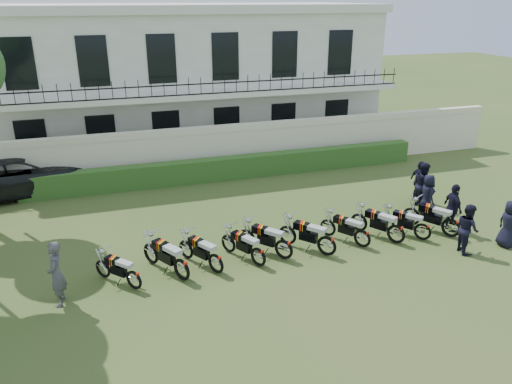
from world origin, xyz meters
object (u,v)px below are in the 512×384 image
motorcycle_4 (284,245)px  officer_5 (419,182)px  motorcycle_1 (181,264)px  motorcycle_2 (216,259)px  motorcycle_8 (423,228)px  officer_3 (427,195)px  motorcycle_6 (363,234)px  motorcycle_3 (258,253)px  officer_2 (453,208)px  motorcycle_5 (327,241)px  motorcycle_7 (397,230)px  inspector (56,274)px  officer_0 (509,224)px  officer_1 (467,228)px  motorcycle_0 (134,276)px  suv (20,175)px  motorcycle_9 (452,223)px  officer_4 (423,185)px

motorcycle_4 → officer_5: officer_5 is taller
motorcycle_1 → motorcycle_2: motorcycle_1 is taller
motorcycle_8 → officer_3: officer_3 is taller
motorcycle_6 → motorcycle_2: bearing=148.7°
motorcycle_3 → officer_2: bearing=-26.3°
motorcycle_4 → motorcycle_5: bearing=-47.7°
motorcycle_5 → motorcycle_6: (1.37, 0.17, -0.04)m
motorcycle_2 → motorcycle_5: size_ratio=1.04×
motorcycle_7 → officer_2: officer_2 is taller
motorcycle_8 → inspector: 11.58m
officer_0 → officer_1: officer_1 is taller
motorcycle_0 → inspector: 2.03m
motorcycle_6 → officer_5: bearing=1.9°
suv → officer_1: 17.41m
motorcycle_9 → motorcycle_1: bearing=149.3°
officer_4 → motorcycle_4: bearing=117.0°
officer_0 → officer_2: (-0.97, 1.57, 0.06)m
officer_0 → officer_3: officer_0 is taller
motorcycle_0 → motorcycle_3: bearing=-39.0°
motorcycle_1 → officer_1: officer_1 is taller
inspector → officer_3: 13.17m
officer_0 → motorcycle_8: bearing=59.7°
motorcycle_7 → motorcycle_9: 2.06m
officer_1 → officer_3: officer_1 is taller
motorcycle_7 → motorcycle_8: (0.99, -0.06, -0.04)m
motorcycle_4 → officer_3: 6.60m
inspector → officer_0: size_ratio=1.13×
motorcycle_0 → officer_5: 11.94m
motorcycle_5 → officer_2: bearing=-35.1°
motorcycle_8 → motorcycle_7: bearing=139.9°
motorcycle_1 → officer_4: bearing=-15.3°
motorcycle_5 → suv: bearing=98.3°
motorcycle_8 → officer_4: bearing=19.6°
suv → officer_0: suv is taller
motorcycle_6 → officer_0: bearing=-49.5°
motorcycle_0 → motorcycle_5: motorcycle_5 is taller
motorcycle_0 → officer_3: officer_3 is taller
motorcycle_8 → suv: bearing=110.1°
suv → motorcycle_4: bearing=-148.1°
officer_3 → motorcycle_8: bearing=151.4°
inspector → officer_2: 13.01m
motorcycle_0 → motorcycle_5: size_ratio=0.83×
motorcycle_7 → inspector: bearing=150.6°
motorcycle_6 → officer_1: 3.31m
motorcycle_3 → motorcycle_4: size_ratio=1.05×
motorcycle_2 → officer_0: bearing=-37.6°
motorcycle_1 → motorcycle_4: size_ratio=1.15×
motorcycle_3 → motorcycle_8: size_ratio=1.10×
officer_4 → officer_5: size_ratio=1.06×
suv → officer_3: 16.45m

